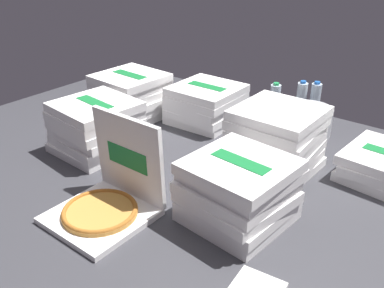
{
  "coord_description": "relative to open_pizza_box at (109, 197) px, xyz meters",
  "views": [
    {
      "loc": [
        1.17,
        -1.4,
        1.1
      ],
      "look_at": [
        -0.02,
        0.1,
        0.14
      ],
      "focal_mm": 40.12,
      "sensor_mm": 36.0,
      "label": 1
    }
  ],
  "objects": [
    {
      "name": "water_bottle_0",
      "position": [
        0.19,
        1.12,
        0.03
      ],
      "size": [
        0.07,
        0.07,
        0.24
      ],
      "color": "silver",
      "rests_on": "ground_plane"
    },
    {
      "name": "water_bottle_3",
      "position": [
        0.05,
        1.36,
        0.03
      ],
      "size": [
        0.07,
        0.07,
        0.24
      ],
      "color": "silver",
      "rests_on": "ground_plane"
    },
    {
      "name": "ground_plane",
      "position": [
        0.06,
        0.42,
        -0.09
      ],
      "size": [
        3.2,
        2.4,
        0.02
      ],
      "primitive_type": "cube",
      "color": "#38383D"
    },
    {
      "name": "pizza_stack_center_far",
      "position": [
        0.45,
        0.3,
        0.06
      ],
      "size": [
        0.44,
        0.45,
        0.29
      ],
      "color": "white",
      "rests_on": "ground_plane"
    },
    {
      "name": "open_pizza_box",
      "position": [
        0.0,
        0.0,
        0.0
      ],
      "size": [
        0.39,
        0.4,
        0.41
      ],
      "color": "white",
      "rests_on": "ground_plane"
    },
    {
      "name": "ice_bucket",
      "position": [
        0.32,
        1.28,
        -0.0
      ],
      "size": [
        0.27,
        0.27,
        0.16
      ],
      "primitive_type": "cylinder",
      "color": "#B7BABF",
      "rests_on": "ground_plane"
    },
    {
      "name": "pizza_stack_left_near",
      "position": [
        -0.26,
        1.04,
        0.03
      ],
      "size": [
        0.42,
        0.41,
        0.24
      ],
      "color": "white",
      "rests_on": "ground_plane"
    },
    {
      "name": "water_bottle_4",
      "position": [
        0.24,
        1.54,
        0.03
      ],
      "size": [
        0.07,
        0.07,
        0.24
      ],
      "color": "silver",
      "rests_on": "ground_plane"
    },
    {
      "name": "pizza_stack_center_near",
      "position": [
        -0.49,
        0.36,
        0.06
      ],
      "size": [
        0.43,
        0.43,
        0.29
      ],
      "color": "white",
      "rests_on": "ground_plane"
    },
    {
      "name": "water_bottle_2",
      "position": [
        0.17,
        1.5,
        0.03
      ],
      "size": [
        0.07,
        0.07,
        0.24
      ],
      "color": "white",
      "rests_on": "ground_plane"
    },
    {
      "name": "water_bottle_1",
      "position": [
        0.13,
        1.06,
        0.03
      ],
      "size": [
        0.07,
        0.07,
        0.24
      ],
      "color": "white",
      "rests_on": "ground_plane"
    },
    {
      "name": "pizza_stack_right_far",
      "position": [
        -0.69,
        0.82,
        0.06
      ],
      "size": [
        0.43,
        0.43,
        0.29
      ],
      "color": "white",
      "rests_on": "ground_plane"
    },
    {
      "name": "pizza_stack_right_near",
      "position": [
        0.37,
        0.78,
        0.08
      ],
      "size": [
        0.42,
        0.43,
        0.33
      ],
      "color": "white",
      "rests_on": "ground_plane"
    }
  ]
}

